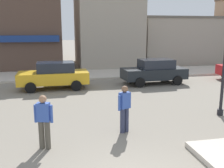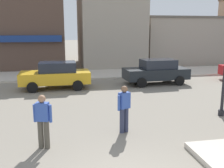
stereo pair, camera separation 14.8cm
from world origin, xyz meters
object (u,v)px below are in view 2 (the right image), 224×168
Objects in this scene: parked_car_nearest at (56,75)px; parked_car_second at (156,71)px; pedestrian_crossing_far at (43,120)px; pedestrian_crossing_near at (124,108)px.

parked_car_nearest and parked_car_second have the same top height.
pedestrian_crossing_far is at bearing -128.27° from parked_car_second.
parked_car_nearest is 2.50× the size of pedestrian_crossing_far.
parked_car_second is at bearing 62.51° from pedestrian_crossing_near.
parked_car_second is 2.54× the size of pedestrian_crossing_near.
parked_car_nearest is at bearing 108.11° from pedestrian_crossing_near.
parked_car_nearest is at bearing 88.47° from pedestrian_crossing_far.
pedestrian_crossing_near is 1.00× the size of pedestrian_crossing_far.
pedestrian_crossing_far is (-6.45, -8.18, 0.06)m from parked_car_second.
parked_car_nearest is 7.63m from pedestrian_crossing_near.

